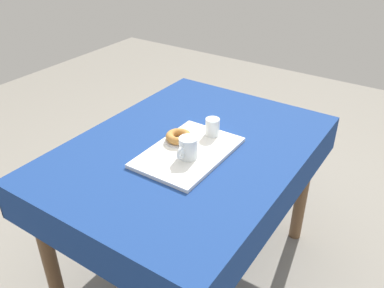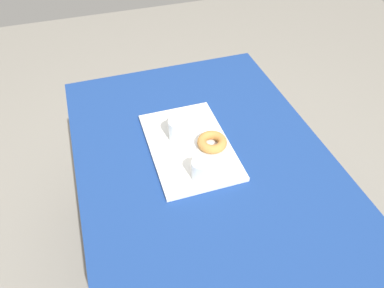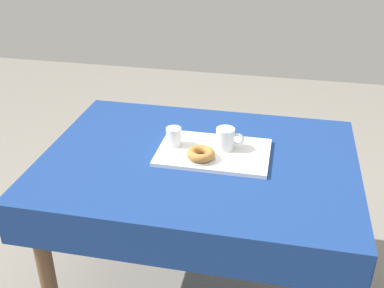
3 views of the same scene
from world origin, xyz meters
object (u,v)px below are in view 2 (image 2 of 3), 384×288
dining_table (202,174)px  serving_tray (189,146)px  tea_mug_left (179,130)px  water_glass_near (201,171)px  sugar_donut_left (212,142)px  donut_plate_left (212,146)px

dining_table → serving_tray: bearing=-146.6°
serving_tray → tea_mug_left: tea_mug_left is taller
dining_table → water_glass_near: (0.11, -0.05, 0.16)m
dining_table → sugar_donut_left: sugar_donut_left is taller
water_glass_near → sugar_donut_left: size_ratio=0.70×
dining_table → serving_tray: (-0.05, -0.04, 0.12)m
dining_table → sugar_donut_left: (-0.02, 0.04, 0.15)m
water_glass_near → sugar_donut_left: water_glass_near is taller
dining_table → sugar_donut_left: 0.15m
serving_tray → sugar_donut_left: size_ratio=4.01×
serving_tray → water_glass_near: size_ratio=5.77×
tea_mug_left → donut_plate_left: bearing=51.7°
tea_mug_left → water_glass_near: (0.21, 0.02, -0.01)m
water_glass_near → donut_plate_left: (-0.13, 0.09, -0.03)m
serving_tray → donut_plate_left: (0.04, 0.08, 0.01)m
tea_mug_left → water_glass_near: tea_mug_left is taller
water_glass_near → donut_plate_left: 0.16m
tea_mug_left → sugar_donut_left: bearing=51.7°
dining_table → serving_tray: serving_tray is taller
dining_table → tea_mug_left: bearing=-146.8°
sugar_donut_left → serving_tray: bearing=-116.9°
serving_tray → tea_mug_left: 0.07m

